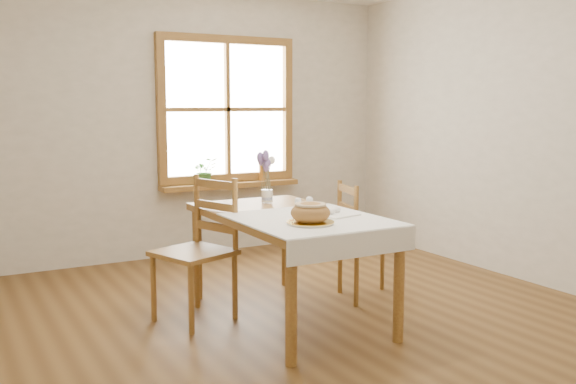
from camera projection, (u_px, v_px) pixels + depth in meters
name	position (u px, v px, depth m)	size (l,w,h in m)	color
ground	(310.00, 331.00, 4.28)	(5.00, 5.00, 0.00)	brown
room_walls	(311.00, 71.00, 4.05)	(4.60, 5.10, 2.65)	beige
window	(227.00, 109.00, 6.47)	(1.46, 0.08, 1.46)	olive
window_sill	(231.00, 185.00, 6.51)	(1.46, 0.20, 0.05)	olive
dining_table	(288.00, 225.00, 4.45)	(0.90, 1.60, 0.75)	olive
table_linen	(311.00, 220.00, 4.18)	(0.91, 0.99, 0.01)	white
chair_left	(194.00, 250.00, 4.43)	(0.46, 0.49, 1.00)	olive
chair_right	(370.00, 240.00, 4.96)	(0.42, 0.44, 0.91)	olive
bread_plate	(310.00, 223.00, 3.99)	(0.29, 0.29, 0.02)	silver
bread_loaf	(310.00, 211.00, 3.98)	(0.25, 0.25, 0.14)	#AA733C
egg_napkin	(337.00, 215.00, 4.30)	(0.25, 0.22, 0.01)	white
eggs	(337.00, 211.00, 4.30)	(0.20, 0.18, 0.04)	white
salt_shaker	(298.00, 204.00, 4.49)	(0.05, 0.05, 0.09)	silver
pepper_shaker	(310.00, 203.00, 4.53)	(0.05, 0.05, 0.09)	silver
flower_vase	(267.00, 197.00, 4.90)	(0.09, 0.09, 0.10)	silver
lavender_bouquet	(267.00, 172.00, 4.87)	(0.15, 0.15, 0.29)	#6E5597
potted_plant	(205.00, 174.00, 6.36)	(0.24, 0.26, 0.20)	#3E7930
amber_bottle	(262.00, 171.00, 6.66)	(0.07, 0.07, 0.19)	#9D5E1D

